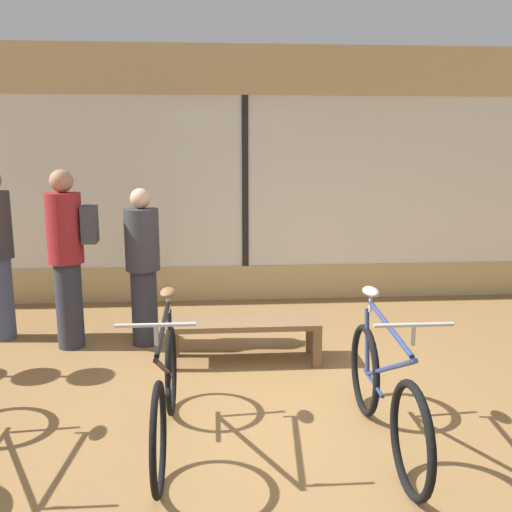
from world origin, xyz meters
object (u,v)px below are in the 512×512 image
at_px(display_bench, 244,327).
at_px(customer_near_rack, 68,253).
at_px(bicycle_left, 166,392).
at_px(customer_by_window, 143,264).
at_px(bicycle_right, 384,394).

height_order(display_bench, customer_near_rack, customer_near_rack).
bearing_deg(bicycle_left, customer_near_rack, 118.69).
relative_size(display_bench, customer_by_window, 0.88).
xyz_separation_m(bicycle_left, bicycle_right, (1.46, -0.13, -0.00)).
xyz_separation_m(bicycle_left, customer_near_rack, (-1.09, 2.00, 0.58)).
distance_m(customer_near_rack, customer_by_window, 0.73).
distance_m(bicycle_right, customer_near_rack, 3.37).
xyz_separation_m(bicycle_left, display_bench, (0.60, 1.48, -0.05)).
bearing_deg(bicycle_left, customer_by_window, 100.50).
relative_size(display_bench, customer_near_rack, 0.79).
bearing_deg(bicycle_right, display_bench, 118.07).
xyz_separation_m(display_bench, customer_by_window, (-0.98, 0.56, 0.50)).
bearing_deg(display_bench, bicycle_right, -61.93).
bearing_deg(bicycle_left, display_bench, 67.85).
bearing_deg(display_bench, customer_near_rack, 162.90).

